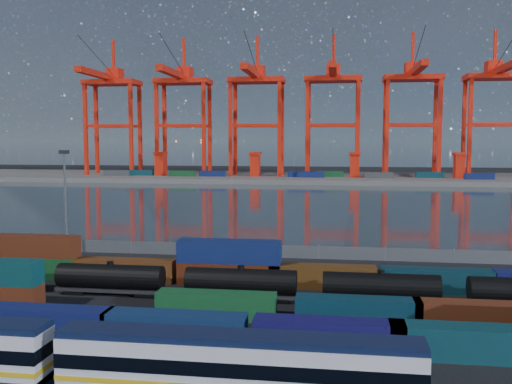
# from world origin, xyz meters

# --- Properties ---
(ground) EXTENTS (700.00, 700.00, 0.00)m
(ground) POSITION_xyz_m (0.00, 0.00, 0.00)
(ground) COLOR black
(ground) RESTS_ON ground
(harbor_water) EXTENTS (700.00, 700.00, 0.00)m
(harbor_water) POSITION_xyz_m (0.00, 105.00, 0.01)
(harbor_water) COLOR #28333A
(harbor_water) RESTS_ON ground
(far_quay) EXTENTS (700.00, 70.00, 2.00)m
(far_quay) POSITION_xyz_m (0.00, 210.00, 1.00)
(far_quay) COLOR #514F4C
(far_quay) RESTS_ON ground
(distant_mountains) EXTENTS (2470.00, 1100.00, 520.00)m
(distant_mountains) POSITION_xyz_m (63.02, 1600.00, 220.29)
(distant_mountains) COLOR #1E2630
(distant_mountains) RESTS_ON ground
(container_row_south) EXTENTS (140.74, 2.62, 5.57)m
(container_row_south) POSITION_xyz_m (1.13, -10.80, 2.04)
(container_row_south) COLOR #383B3D
(container_row_south) RESTS_ON ground
(container_row_mid) EXTENTS (129.52, 2.49, 5.30)m
(container_row_mid) POSITION_xyz_m (10.36, -2.93, 1.81)
(container_row_mid) COLOR #414446
(container_row_mid) RESTS_ON ground
(container_row_north) EXTENTS (129.46, 2.64, 5.64)m
(container_row_north) POSITION_xyz_m (-8.95, 10.61, 1.88)
(container_row_north) COLOR navy
(container_row_north) RESTS_ON ground
(tanker_string) EXTENTS (137.06, 2.81, 4.01)m
(tanker_string) POSITION_xyz_m (2.08, 3.77, 2.01)
(tanker_string) COLOR black
(tanker_string) RESTS_ON ground
(waterfront_fence) EXTENTS (160.12, 0.12, 2.20)m
(waterfront_fence) POSITION_xyz_m (-0.00, 28.00, 1.00)
(waterfront_fence) COLOR #595B5E
(waterfront_fence) RESTS_ON ground
(yard_light_mast) EXTENTS (1.60, 0.40, 16.60)m
(yard_light_mast) POSITION_xyz_m (-30.00, 26.00, 9.30)
(yard_light_mast) COLOR slate
(yard_light_mast) RESTS_ON ground
(gantry_cranes) EXTENTS (200.53, 49.02, 66.38)m
(gantry_cranes) POSITION_xyz_m (-7.50, 203.24, 40.69)
(gantry_cranes) COLOR red
(gantry_cranes) RESTS_ON ground
(quay_containers) EXTENTS (172.58, 10.99, 2.60)m
(quay_containers) POSITION_xyz_m (-11.00, 195.46, 3.30)
(quay_containers) COLOR navy
(quay_containers) RESTS_ON far_quay
(straddle_carriers) EXTENTS (140.00, 7.00, 11.10)m
(straddle_carriers) POSITION_xyz_m (-2.50, 200.00, 7.82)
(straddle_carriers) COLOR red
(straddle_carriers) RESTS_ON far_quay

